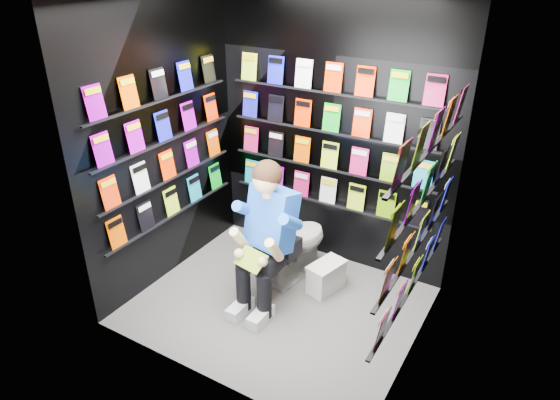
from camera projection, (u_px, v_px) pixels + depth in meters
The scene contains 13 objects.
floor at pixel (278, 305), 4.50m from camera, with size 2.40×2.40×0.00m, color #585856.
wall_back at pixel (332, 136), 4.69m from camera, with size 2.40×0.04×2.60m, color black.
wall_front at pixel (196, 227), 3.15m from camera, with size 2.40×0.04×2.60m, color black.
wall_left at pixel (163, 146), 4.47m from camera, with size 0.04×2.00×2.60m, color black.
wall_right at pixel (429, 209), 3.38m from camera, with size 0.04×2.00×2.60m, color black.
comics_back at pixel (331, 137), 4.67m from camera, with size 2.10×0.06×1.37m, color #ED5400, non-canonical shape.
comics_left at pixel (165, 146), 4.46m from camera, with size 0.06×1.70×1.37m, color #ED5400, non-canonical shape.
comics_right at pixel (425, 207), 3.39m from camera, with size 0.06×1.70×1.37m, color #ED5400, non-canonical shape.
toilet at pixel (294, 242), 4.77m from camera, with size 0.42×0.75×0.73m, color silver.
longbox at pixel (326, 278), 4.65m from camera, with size 0.19×0.35×0.26m, color silver.
longbox_lid at pixel (327, 265), 4.58m from camera, with size 0.21×0.37×0.03m, color silver.
reader at pixel (273, 219), 4.29m from camera, with size 0.56×0.82×1.51m, color blue, non-canonical shape.
held_comic at pixel (251, 260), 4.12m from camera, with size 0.27×0.01×0.19m, color #2B9227.
Camera 1 is at (1.86, -3.09, 2.86)m, focal length 32.00 mm.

